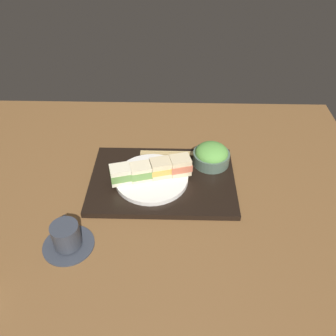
% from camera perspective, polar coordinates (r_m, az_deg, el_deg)
% --- Properties ---
extents(ground_plane, '(1.40, 1.00, 0.03)m').
position_cam_1_polar(ground_plane, '(1.15, -2.54, -2.85)').
color(ground_plane, brown).
extents(serving_tray, '(0.45, 0.31, 0.02)m').
position_cam_1_polar(serving_tray, '(1.12, -0.88, -2.14)').
color(serving_tray, black).
rests_on(serving_tray, ground_plane).
extents(sandwich_plate, '(0.23, 0.23, 0.01)m').
position_cam_1_polar(sandwich_plate, '(1.11, -2.70, -1.63)').
color(sandwich_plate, white).
rests_on(sandwich_plate, serving_tray).
extents(sandwich_nearmost, '(0.08, 0.07, 0.06)m').
position_cam_1_polar(sandwich_nearmost, '(1.10, 1.94, 0.44)').
color(sandwich_nearmost, beige).
rests_on(sandwich_nearmost, sandwich_plate).
extents(sandwich_inner_near, '(0.08, 0.07, 0.05)m').
position_cam_1_polar(sandwich_inner_near, '(1.09, -1.18, -0.06)').
color(sandwich_inner_near, beige).
rests_on(sandwich_inner_near, sandwich_plate).
extents(sandwich_inner_far, '(0.08, 0.07, 0.05)m').
position_cam_1_polar(sandwich_inner_far, '(1.09, -4.34, -0.61)').
color(sandwich_inner_far, beige).
rests_on(sandwich_inner_far, sandwich_plate).
extents(sandwich_farmost, '(0.07, 0.07, 0.05)m').
position_cam_1_polar(sandwich_farmost, '(1.08, -7.55, -0.99)').
color(sandwich_farmost, '#EFE5C1').
rests_on(sandwich_farmost, sandwich_plate).
extents(salad_bowl, '(0.12, 0.12, 0.07)m').
position_cam_1_polar(salad_bowl, '(1.17, 6.90, 2.03)').
color(salad_bowl, '#4C6051').
rests_on(salad_bowl, serving_tray).
extents(chopsticks_pair, '(0.19, 0.02, 0.01)m').
position_cam_1_polar(chopsticks_pair, '(1.21, 0.06, 2.35)').
color(chopsticks_pair, tan).
rests_on(chopsticks_pair, serving_tray).
extents(coffee_cup, '(0.14, 0.14, 0.08)m').
position_cam_1_polar(coffee_cup, '(0.98, -15.80, -10.52)').
color(coffee_cup, '#333842').
rests_on(coffee_cup, ground_plane).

